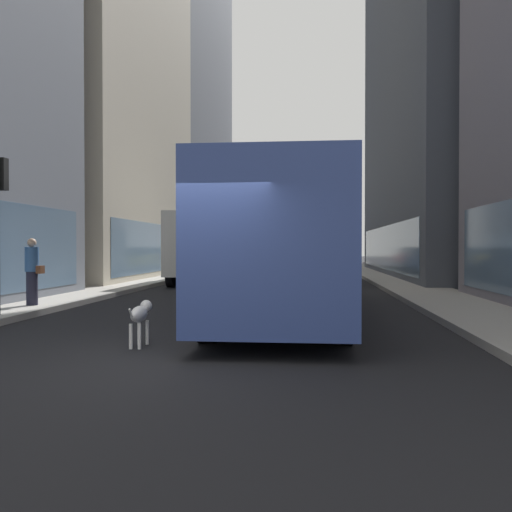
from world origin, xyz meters
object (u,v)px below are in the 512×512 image
at_px(transit_bus, 286,240).
at_px(dalmatian_dog, 140,315).
at_px(car_white_van, 272,257).
at_px(box_truck, 208,246).
at_px(car_grey_wagon, 333,265).
at_px(car_yellow_taxi, 267,259).
at_px(car_blue_hatchback, 325,259).
at_px(pedestrian_with_handbag, 32,271).
at_px(car_red_coupe, 303,256).

bearing_deg(transit_bus, dalmatian_dog, -115.35).
height_order(car_white_van, box_truck, box_truck).
distance_m(car_grey_wagon, car_yellow_taxi, 13.92).
relative_size(car_white_van, box_truck, 0.63).
bearing_deg(car_blue_hatchback, transit_bus, -93.98).
distance_m(transit_bus, dalmatian_dog, 5.21).
xyz_separation_m(car_blue_hatchback, car_yellow_taxi, (-4.00, 1.67, 0.00)).
distance_m(transit_bus, car_white_van, 30.35).
relative_size(car_blue_hatchback, car_white_van, 0.90).
bearing_deg(pedestrian_with_handbag, dalmatian_dog, -46.76).
bearing_deg(transit_bus, box_truck, 109.93).
distance_m(car_yellow_taxi, dalmatian_dog, 29.23).
bearing_deg(car_red_coupe, dalmatian_dog, -93.08).
relative_size(car_white_van, dalmatian_dog, 4.90).
xyz_separation_m(car_blue_hatchback, pedestrian_with_handbag, (-7.99, -23.06, 0.19)).
height_order(dalmatian_dog, pedestrian_with_handbag, pedestrian_with_handbag).
bearing_deg(dalmatian_dog, car_white_van, 90.39).
bearing_deg(car_blue_hatchback, pedestrian_with_handbag, -109.12).
bearing_deg(pedestrian_with_handbag, transit_bus, 0.63).
distance_m(transit_bus, car_yellow_taxi, 24.80).
bearing_deg(car_blue_hatchback, car_grey_wagon, -90.00).
height_order(transit_bus, car_white_van, transit_bus).
distance_m(car_blue_hatchback, pedestrian_with_handbag, 24.40).
bearing_deg(car_grey_wagon, car_yellow_taxi, 106.70).
distance_m(car_blue_hatchback, car_white_van, 8.29).
relative_size(car_red_coupe, car_yellow_taxi, 0.96).
xyz_separation_m(car_grey_wagon, dalmatian_dog, (-3.76, -15.89, -0.31)).
height_order(car_yellow_taxi, dalmatian_dog, car_yellow_taxi).
bearing_deg(transit_bus, car_blue_hatchback, 86.02).
height_order(car_red_coupe, dalmatian_dog, car_red_coupe).
distance_m(car_grey_wagon, dalmatian_dog, 16.33).
height_order(car_red_coupe, car_grey_wagon, same).
relative_size(car_grey_wagon, box_truck, 0.55).
height_order(car_grey_wagon, pedestrian_with_handbag, pedestrian_with_handbag).
xyz_separation_m(car_white_van, pedestrian_with_handbag, (-3.99, -30.31, 0.19)).
bearing_deg(box_truck, car_grey_wagon, 3.02).
relative_size(box_truck, pedestrian_with_handbag, 4.44).
height_order(car_white_van, pedestrian_with_handbag, pedestrian_with_handbag).
xyz_separation_m(transit_bus, car_grey_wagon, (1.60, 11.32, -0.96)).
bearing_deg(transit_bus, car_white_van, 94.54).
height_order(car_grey_wagon, car_white_van, same).
height_order(car_blue_hatchback, pedestrian_with_handbag, pedestrian_with_handbag).
relative_size(car_blue_hatchback, car_grey_wagon, 1.02).
xyz_separation_m(car_blue_hatchback, car_grey_wagon, (-0.00, -11.66, -0.00)).
bearing_deg(car_grey_wagon, car_red_coupe, 93.77).
height_order(car_red_coupe, car_blue_hatchback, same).
bearing_deg(box_truck, car_red_coupe, 80.76).
bearing_deg(box_truck, car_white_van, 85.24).
xyz_separation_m(transit_bus, car_blue_hatchback, (1.60, 22.99, -0.95)).
bearing_deg(box_truck, pedestrian_with_handbag, -102.16).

